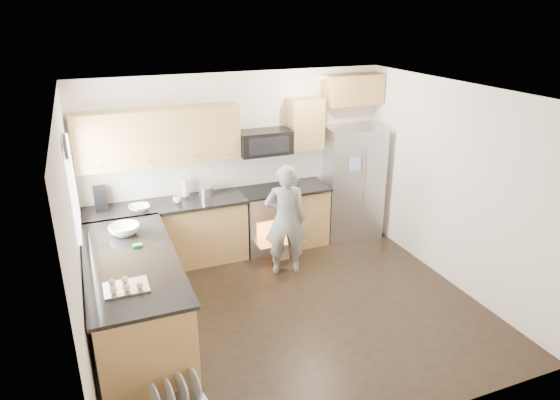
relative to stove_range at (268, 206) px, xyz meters
name	(u,v)px	position (x,y,z in m)	size (l,w,h in m)	color
ground	(290,310)	(-0.35, -1.69, -0.68)	(4.50, 4.50, 0.00)	black
room_shell	(287,179)	(-0.39, -1.68, 1.00)	(4.54, 4.04, 2.62)	white
back_cabinet_run	(204,195)	(-0.93, 0.05, 0.29)	(4.45, 0.64, 2.50)	tan
peninsula	(135,295)	(-2.10, -1.44, -0.21)	(0.96, 2.36, 1.04)	tan
stove_range	(268,206)	(0.00, 0.00, 0.00)	(0.76, 0.97, 1.79)	#B7B7BC
refrigerator	(352,182)	(1.42, 0.01, 0.20)	(0.95, 0.80, 1.74)	#B7B7BC
person	(285,220)	(-0.04, -0.79, 0.10)	(0.56, 0.37, 1.55)	gray
dish_rack	(177,399)	(-1.92, -2.75, -0.59)	(0.59, 0.51, 0.32)	#B7B7BC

